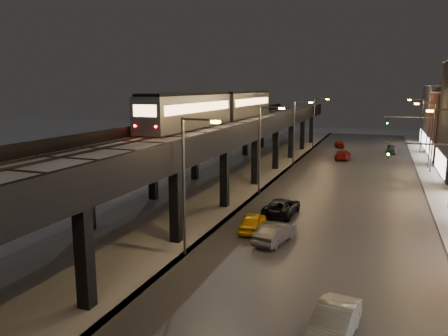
% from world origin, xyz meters
% --- Properties ---
extents(road_surface, '(17.00, 120.00, 0.06)m').
position_xyz_m(road_surface, '(7.50, 35.00, 0.03)').
color(road_surface, '#46474D').
rests_on(road_surface, ground).
extents(under_viaduct_pavement, '(11.00, 120.00, 0.06)m').
position_xyz_m(under_viaduct_pavement, '(-6.00, 35.00, 0.03)').
color(under_viaduct_pavement, '#9FA1A8').
rests_on(under_viaduct_pavement, ground).
extents(elevated_viaduct, '(9.00, 100.00, 6.30)m').
position_xyz_m(elevated_viaduct, '(-6.00, 31.84, 5.62)').
color(elevated_viaduct, black).
rests_on(elevated_viaduct, ground).
extents(viaduct_trackbed, '(8.40, 100.00, 0.32)m').
position_xyz_m(viaduct_trackbed, '(-6.01, 31.97, 6.39)').
color(viaduct_trackbed, '#B2B7C1').
rests_on(viaduct_trackbed, elevated_viaduct).
extents(viaduct_parapet_streetside, '(0.30, 100.00, 1.10)m').
position_xyz_m(viaduct_parapet_streetside, '(-1.65, 32.00, 6.85)').
color(viaduct_parapet_streetside, black).
rests_on(viaduct_parapet_streetside, elevated_viaduct).
extents(viaduct_parapet_far, '(0.30, 100.00, 1.10)m').
position_xyz_m(viaduct_parapet_far, '(-10.35, 32.00, 6.85)').
color(viaduct_parapet_far, black).
rests_on(viaduct_parapet_far, elevated_viaduct).
extents(streetlight_left_1, '(2.57, 0.28, 9.00)m').
position_xyz_m(streetlight_left_1, '(-0.43, 13.00, 5.24)').
color(streetlight_left_1, '#38383A').
rests_on(streetlight_left_1, ground).
extents(streetlight_left_2, '(2.57, 0.28, 9.00)m').
position_xyz_m(streetlight_left_2, '(-0.43, 31.00, 5.24)').
color(streetlight_left_2, '#38383A').
rests_on(streetlight_left_2, ground).
extents(streetlight_left_3, '(2.57, 0.28, 9.00)m').
position_xyz_m(streetlight_left_3, '(-0.43, 49.00, 5.24)').
color(streetlight_left_3, '#38383A').
rests_on(streetlight_left_3, ground).
extents(streetlight_right_3, '(2.56, 0.28, 9.00)m').
position_xyz_m(streetlight_right_3, '(16.73, 49.00, 5.24)').
color(streetlight_right_3, '#38383A').
rests_on(streetlight_right_3, ground).
extents(streetlight_left_4, '(2.57, 0.28, 9.00)m').
position_xyz_m(streetlight_left_4, '(-0.43, 67.00, 5.24)').
color(streetlight_left_4, '#38383A').
rests_on(streetlight_left_4, ground).
extents(streetlight_right_4, '(2.56, 0.28, 9.00)m').
position_xyz_m(streetlight_right_4, '(16.73, 67.00, 5.24)').
color(streetlight_right_4, '#38383A').
rests_on(streetlight_right_4, ground).
extents(traffic_light_rig_b, '(6.10, 0.34, 7.00)m').
position_xyz_m(traffic_light_rig_b, '(15.84, 52.00, 4.50)').
color(traffic_light_rig_b, '#38383A').
rests_on(traffic_light_rig_b, ground).
extents(subway_train, '(3.06, 37.60, 3.67)m').
position_xyz_m(subway_train, '(-8.50, 40.52, 8.44)').
color(subway_train, gray).
rests_on(subway_train, viaduct_trackbed).
extents(car_taxi, '(2.16, 4.38, 1.44)m').
position_xyz_m(car_taxi, '(2.14, 19.10, 0.72)').
color(car_taxi, '#E9A808').
rests_on(car_taxi, ground).
extents(car_near_white, '(2.39, 4.61, 1.45)m').
position_xyz_m(car_near_white, '(4.31, 17.23, 0.72)').
color(car_near_white, '#3C3F43').
rests_on(car_near_white, ground).
extents(car_mid_silver, '(2.57, 5.22, 1.42)m').
position_xyz_m(car_mid_silver, '(3.27, 24.04, 0.71)').
color(car_mid_silver, black).
rests_on(car_mid_silver, ground).
extents(car_mid_dark, '(2.14, 5.03, 1.45)m').
position_xyz_m(car_mid_dark, '(5.48, 56.08, 0.72)').
color(car_mid_dark, maroon).
rests_on(car_mid_dark, ground).
extents(car_far_white, '(2.19, 3.95, 1.27)m').
position_xyz_m(car_far_white, '(3.67, 69.78, 0.64)').
color(car_far_white, maroon).
rests_on(car_far_white, ground).
extents(car_onc_silver, '(2.19, 4.72, 1.50)m').
position_xyz_m(car_onc_silver, '(9.55, 6.23, 0.75)').
color(car_onc_silver, gray).
rests_on(car_onc_silver, ground).
extents(car_onc_red, '(1.76, 4.12, 1.39)m').
position_xyz_m(car_onc_red, '(12.50, 65.17, 0.69)').
color(car_onc_red, '#41464C').
rests_on(car_onc_red, ground).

